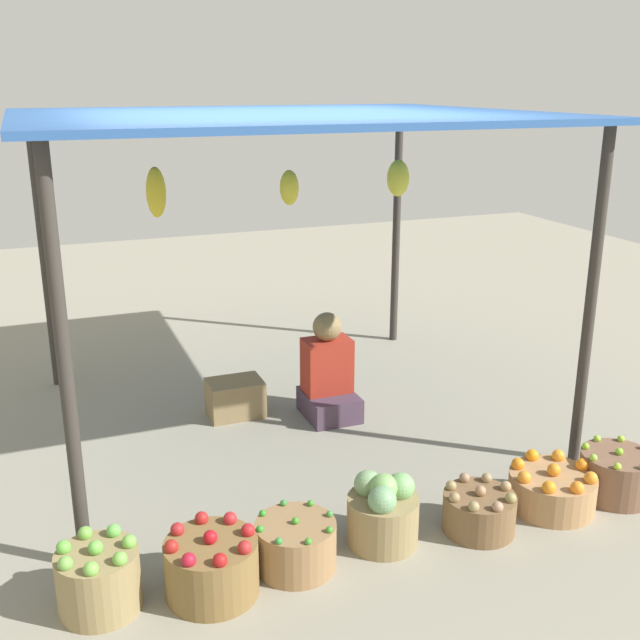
{
  "coord_description": "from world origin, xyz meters",
  "views": [
    {
      "loc": [
        -1.61,
        -4.79,
        2.35
      ],
      "look_at": [
        0.0,
        -0.68,
        0.95
      ],
      "focal_mm": 42.39,
      "sensor_mm": 36.0,
      "label": 1
    }
  ],
  "objects_px": {
    "basket_potatoes": "(479,511)",
    "basket_limes": "(616,474)",
    "vendor_person": "(328,377)",
    "basket_cabbages": "(383,512)",
    "basket_green_apples": "(99,579)",
    "basket_red_apples": "(212,566)",
    "basket_green_chilies": "(296,545)",
    "wooden_crate_near_vendor": "(235,398)",
    "basket_oranges": "(552,489)"
  },
  "relations": [
    {
      "from": "basket_red_apples",
      "to": "wooden_crate_near_vendor",
      "type": "distance_m",
      "value": 2.03
    },
    {
      "from": "basket_cabbages",
      "to": "wooden_crate_near_vendor",
      "type": "bearing_deg",
      "value": 99.37
    },
    {
      "from": "vendor_person",
      "to": "basket_green_apples",
      "type": "bearing_deg",
      "value": -138.08
    },
    {
      "from": "basket_cabbages",
      "to": "wooden_crate_near_vendor",
      "type": "relative_size",
      "value": 1.01
    },
    {
      "from": "basket_cabbages",
      "to": "wooden_crate_near_vendor",
      "type": "distance_m",
      "value": 1.87
    },
    {
      "from": "basket_oranges",
      "to": "basket_green_apples",
      "type": "bearing_deg",
      "value": 179.12
    },
    {
      "from": "basket_cabbages",
      "to": "basket_oranges",
      "type": "height_order",
      "value": "basket_cabbages"
    },
    {
      "from": "basket_green_chilies",
      "to": "basket_potatoes",
      "type": "relative_size",
      "value": 1.04
    },
    {
      "from": "basket_limes",
      "to": "wooden_crate_near_vendor",
      "type": "height_order",
      "value": "basket_limes"
    },
    {
      "from": "basket_green_chilies",
      "to": "wooden_crate_near_vendor",
      "type": "height_order",
      "value": "basket_green_chilies"
    },
    {
      "from": "basket_green_chilies",
      "to": "basket_red_apples",
      "type": "bearing_deg",
      "value": -173.58
    },
    {
      "from": "vendor_person",
      "to": "basket_potatoes",
      "type": "bearing_deg",
      "value": -82.97
    },
    {
      "from": "basket_cabbages",
      "to": "basket_limes",
      "type": "bearing_deg",
      "value": -2.75
    },
    {
      "from": "basket_potatoes",
      "to": "basket_limes",
      "type": "xyz_separation_m",
      "value": [
        0.95,
        0.02,
        0.02
      ]
    },
    {
      "from": "basket_red_apples",
      "to": "basket_potatoes",
      "type": "bearing_deg",
      "value": -0.19
    },
    {
      "from": "basket_red_apples",
      "to": "basket_oranges",
      "type": "relative_size",
      "value": 0.91
    },
    {
      "from": "basket_red_apples",
      "to": "wooden_crate_near_vendor",
      "type": "bearing_deg",
      "value": 71.69
    },
    {
      "from": "vendor_person",
      "to": "wooden_crate_near_vendor",
      "type": "distance_m",
      "value": 0.7
    },
    {
      "from": "basket_green_apples",
      "to": "basket_cabbages",
      "type": "height_order",
      "value": "basket_cabbages"
    },
    {
      "from": "basket_red_apples",
      "to": "basket_oranges",
      "type": "bearing_deg",
      "value": 1.26
    },
    {
      "from": "wooden_crate_near_vendor",
      "to": "basket_green_chilies",
      "type": "bearing_deg",
      "value": -96.0
    },
    {
      "from": "vendor_person",
      "to": "basket_oranges",
      "type": "height_order",
      "value": "vendor_person"
    },
    {
      "from": "vendor_person",
      "to": "basket_green_chilies",
      "type": "height_order",
      "value": "vendor_person"
    },
    {
      "from": "vendor_person",
      "to": "basket_cabbages",
      "type": "distance_m",
      "value": 1.64
    },
    {
      "from": "basket_green_apples",
      "to": "wooden_crate_near_vendor",
      "type": "xyz_separation_m",
      "value": [
        1.15,
        1.85,
        -0.02
      ]
    },
    {
      "from": "basket_limes",
      "to": "vendor_person",
      "type": "bearing_deg",
      "value": 124.72
    },
    {
      "from": "basket_red_apples",
      "to": "wooden_crate_near_vendor",
      "type": "relative_size",
      "value": 1.13
    },
    {
      "from": "basket_red_apples",
      "to": "basket_cabbages",
      "type": "xyz_separation_m",
      "value": [
        0.94,
        0.08,
        0.03
      ]
    },
    {
      "from": "basket_red_apples",
      "to": "basket_green_chilies",
      "type": "distance_m",
      "value": 0.44
    },
    {
      "from": "basket_oranges",
      "to": "basket_potatoes",
      "type": "bearing_deg",
      "value": -174.6
    },
    {
      "from": "wooden_crate_near_vendor",
      "to": "basket_oranges",
      "type": "bearing_deg",
      "value": -54.12
    },
    {
      "from": "basket_potatoes",
      "to": "vendor_person",
      "type": "bearing_deg",
      "value": 97.03
    },
    {
      "from": "basket_cabbages",
      "to": "basket_potatoes",
      "type": "xyz_separation_m",
      "value": [
        0.54,
        -0.09,
        -0.07
      ]
    },
    {
      "from": "basket_green_apples",
      "to": "basket_green_chilies",
      "type": "distance_m",
      "value": 0.95
    },
    {
      "from": "basket_green_chilies",
      "to": "basket_cabbages",
      "type": "height_order",
      "value": "basket_cabbages"
    },
    {
      "from": "basket_oranges",
      "to": "wooden_crate_near_vendor",
      "type": "bearing_deg",
      "value": 125.88
    },
    {
      "from": "basket_potatoes",
      "to": "basket_limes",
      "type": "distance_m",
      "value": 0.95
    },
    {
      "from": "basket_green_apples",
      "to": "basket_cabbages",
      "type": "distance_m",
      "value": 1.46
    },
    {
      "from": "basket_green_apples",
      "to": "basket_red_apples",
      "type": "xyz_separation_m",
      "value": [
        0.51,
        -0.08,
        -0.01
      ]
    },
    {
      "from": "basket_oranges",
      "to": "wooden_crate_near_vendor",
      "type": "relative_size",
      "value": 1.25
    },
    {
      "from": "basket_potatoes",
      "to": "wooden_crate_near_vendor",
      "type": "relative_size",
      "value": 1.0
    },
    {
      "from": "basket_cabbages",
      "to": "basket_oranges",
      "type": "xyz_separation_m",
      "value": [
        1.06,
        -0.04,
        -0.07
      ]
    },
    {
      "from": "vendor_person",
      "to": "basket_oranges",
      "type": "distance_m",
      "value": 1.81
    },
    {
      "from": "vendor_person",
      "to": "basket_limes",
      "type": "bearing_deg",
      "value": -55.28
    },
    {
      "from": "basket_green_chilies",
      "to": "basket_cabbages",
      "type": "bearing_deg",
      "value": 3.85
    },
    {
      "from": "basket_red_apples",
      "to": "basket_green_chilies",
      "type": "xyz_separation_m",
      "value": [
        0.44,
        0.05,
        -0.02
      ]
    },
    {
      "from": "basket_oranges",
      "to": "basket_cabbages",
      "type": "bearing_deg",
      "value": 177.88
    },
    {
      "from": "basket_green_apples",
      "to": "wooden_crate_near_vendor",
      "type": "distance_m",
      "value": 2.18
    },
    {
      "from": "basket_green_chilies",
      "to": "wooden_crate_near_vendor",
      "type": "xyz_separation_m",
      "value": [
        0.2,
        1.88,
        0.01
      ]
    },
    {
      "from": "basket_green_chilies",
      "to": "basket_oranges",
      "type": "height_order",
      "value": "basket_green_chilies"
    }
  ]
}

